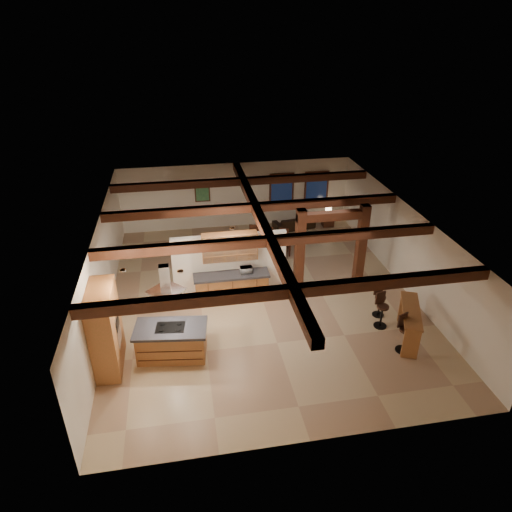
{
  "coord_description": "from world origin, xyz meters",
  "views": [
    {
      "loc": [
        -2.43,
        -12.77,
        8.55
      ],
      "look_at": [
        -0.11,
        0.5,
        1.33
      ],
      "focal_mm": 32.0,
      "sensor_mm": 36.0,
      "label": 1
    }
  ],
  "objects_px": {
    "sofa": "(294,223)",
    "kitchen_island": "(172,341)",
    "bar_counter": "(410,319)",
    "dining_table": "(266,248)"
  },
  "relations": [
    {
      "from": "kitchen_island",
      "to": "sofa",
      "type": "bearing_deg",
      "value": 54.85
    },
    {
      "from": "sofa",
      "to": "bar_counter",
      "type": "bearing_deg",
      "value": 89.56
    },
    {
      "from": "kitchen_island",
      "to": "bar_counter",
      "type": "bearing_deg",
      "value": -3.57
    },
    {
      "from": "sofa",
      "to": "bar_counter",
      "type": "xyz_separation_m",
      "value": [
        1.38,
        -8.17,
        0.42
      ]
    },
    {
      "from": "kitchen_island",
      "to": "dining_table",
      "type": "distance_m",
      "value": 6.6
    },
    {
      "from": "kitchen_island",
      "to": "dining_table",
      "type": "bearing_deg",
      "value": 55.53
    },
    {
      "from": "dining_table",
      "to": "sofa",
      "type": "height_order",
      "value": "dining_table"
    },
    {
      "from": "kitchen_island",
      "to": "bar_counter",
      "type": "height_order",
      "value": "bar_counter"
    },
    {
      "from": "sofa",
      "to": "kitchen_island",
      "type": "bearing_deg",
      "value": 44.83
    },
    {
      "from": "dining_table",
      "to": "bar_counter",
      "type": "height_order",
      "value": "bar_counter"
    }
  ]
}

